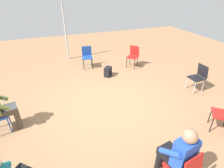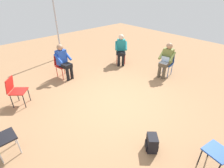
# 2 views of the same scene
# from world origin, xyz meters

# --- Properties ---
(ground_plane) EXTENTS (16.74, 16.74, 0.00)m
(ground_plane) POSITION_xyz_m (0.00, 0.00, 0.00)
(ground_plane) COLOR #99704C
(chair_south) EXTENTS (0.46, 0.50, 0.85)m
(chair_south) POSITION_xyz_m (-0.09, -2.78, 0.50)
(chair_south) COLOR #1E4799
(chair_south) RESTS_ON ground
(chair_east) EXTENTS (0.49, 0.46, 0.85)m
(chair_east) POSITION_xyz_m (2.69, 0.10, 0.50)
(chair_east) COLOR #1E4799
(chair_east) RESTS_ON ground
(chair_north) EXTENTS (0.46, 0.49, 0.85)m
(chair_north) POSITION_xyz_m (-0.34, 2.60, 0.50)
(chair_north) COLOR red
(chair_north) RESTS_ON ground
(chair_northeast) EXTENTS (0.58, 0.59, 0.85)m
(chair_northeast) POSITION_xyz_m (2.23, 2.11, 0.50)
(chair_northeast) COLOR black
(chair_northeast) RESTS_ON ground
(chair_northwest) EXTENTS (0.59, 0.58, 0.85)m
(chair_northwest) POSITION_xyz_m (-2.13, 1.84, 0.50)
(chair_northwest) COLOR red
(chair_northwest) RESTS_ON ground
(person_with_laptop) EXTENTS (0.57, 0.55, 1.24)m
(person_with_laptop) POSITION_xyz_m (2.52, 0.07, 0.69)
(person_with_laptop) COLOR #4C4233
(person_with_laptop) RESTS_ON ground
(person_in_blue) EXTENTS (0.55, 0.56, 1.24)m
(person_in_blue) POSITION_xyz_m (-0.31, 2.44, 0.69)
(person_in_blue) COLOR black
(person_in_blue) RESTS_ON ground
(person_in_teal) EXTENTS (0.63, 0.63, 1.24)m
(person_in_teal) POSITION_xyz_m (2.12, 1.99, 0.69)
(person_in_teal) COLOR black
(person_in_teal) RESTS_ON ground
(backpack_near_laptop_user) EXTENTS (0.34, 0.34, 0.36)m
(backpack_near_laptop_user) POSITION_xyz_m (-0.59, -1.68, 0.16)
(backpack_near_laptop_user) COLOR black
(backpack_near_laptop_user) RESTS_ON ground
(tent_pole_near) EXTENTS (0.07, 0.07, 2.76)m
(tent_pole_near) POSITION_xyz_m (0.55, 4.38, 1.38)
(tent_pole_near) COLOR #B2B2B7
(tent_pole_near) RESTS_ON ground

